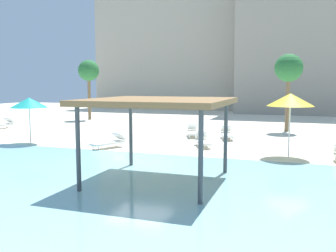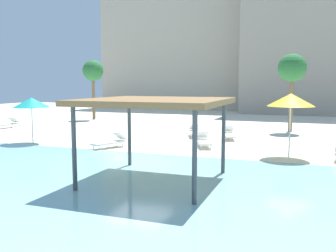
{
  "view_description": "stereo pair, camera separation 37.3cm",
  "coord_description": "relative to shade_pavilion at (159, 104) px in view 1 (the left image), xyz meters",
  "views": [
    {
      "loc": [
        6.13,
        -14.21,
        3.26
      ],
      "look_at": [
        0.59,
        2.0,
        1.3
      ],
      "focal_mm": 39.35,
      "sensor_mm": 36.0,
      "label": 1
    },
    {
      "loc": [
        6.48,
        -14.08,
        3.26
      ],
      "look_at": [
        0.59,
        2.0,
        1.3
      ],
      "focal_mm": 39.35,
      "sensor_mm": 36.0,
      "label": 2
    }
  ],
  "objects": [
    {
      "name": "lounge_chair_2",
      "position": [
        -0.26,
        7.35,
        -2.29
      ],
      "size": [
        1.26,
        1.98,
        0.74
      ],
      "rotation": [
        0.0,
        0.0,
        -1.19
      ],
      "color": "white",
      "rests_on": "ground"
    },
    {
      "name": "lounge_chair_1",
      "position": [
        -4.65,
        5.37,
        -2.29
      ],
      "size": [
        1.35,
        1.97,
        0.74
      ],
      "rotation": [
        0.0,
        0.0,
        -2.01
      ],
      "color": "white",
      "rests_on": "ground"
    },
    {
      "name": "hotel_block_0",
      "position": [
        -11.3,
        38.14,
        5.19
      ],
      "size": [
        20.36,
        9.51,
        15.62
      ],
      "primitive_type": "cube",
      "color": "#B2A893",
      "rests_on": "ground"
    },
    {
      "name": "beach_umbrella_yellow_0",
      "position": [
        4.03,
        5.93,
        -0.06
      ],
      "size": [
        2.05,
        2.05,
        2.85
      ],
      "color": "silver",
      "rests_on": "ground"
    },
    {
      "name": "lagoon_water",
      "position": [
        -1.96,
        -2.32,
        -2.6
      ],
      "size": [
        44.0,
        13.5,
        0.04
      ],
      "primitive_type": "cube",
      "color": "#8CC6CC",
      "rests_on": "ground"
    },
    {
      "name": "beach_umbrella_teal_3",
      "position": [
        -9.49,
        5.24,
        -0.37
      ],
      "size": [
        1.99,
        1.99,
        2.53
      ],
      "color": "silver",
      "rests_on": "ground"
    },
    {
      "name": "palm_tree_0",
      "position": [
        -13.59,
        18.35,
        1.76
      ],
      "size": [
        1.9,
        1.9,
        5.44
      ],
      "color": "brown",
      "rests_on": "ground"
    },
    {
      "name": "lounge_chair_6",
      "position": [
        -1.72,
        10.66,
        -2.29
      ],
      "size": [
        1.18,
        1.99,
        0.74
      ],
      "rotation": [
        0.0,
        0.0,
        -1.24
      ],
      "color": "white",
      "rests_on": "ground"
    },
    {
      "name": "ground_plane",
      "position": [
        -1.96,
        2.93,
        -2.62
      ],
      "size": [
        80.0,
        80.0,
        0.0
      ],
      "primitive_type": "plane",
      "color": "beige"
    },
    {
      "name": "lounge_chair_0",
      "position": [
        -16.08,
        10.25,
        -2.29
      ],
      "size": [
        0.85,
        1.96,
        0.74
      ],
      "rotation": [
        0.0,
        0.0,
        -1.71
      ],
      "color": "white",
      "rests_on": "ground"
    },
    {
      "name": "palm_tree_1",
      "position": [
        3.76,
        15.3,
        1.63
      ],
      "size": [
        1.9,
        1.9,
        5.3
      ],
      "color": "brown",
      "rests_on": "ground"
    },
    {
      "name": "shade_pavilion",
      "position": [
        0.0,
        0.0,
        0.0
      ],
      "size": [
        4.46,
        4.46,
        2.78
      ],
      "color": "#42474C",
      "rests_on": "ground"
    },
    {
      "name": "hotel_block_1",
      "position": [
        7.4,
        34.93,
        5.69
      ],
      "size": [
        18.96,
        11.74,
        16.62
      ],
      "primitive_type": "cube",
      "color": "#9E9384",
      "rests_on": "ground"
    },
    {
      "name": "lounge_chair_4",
      "position": [
        0.47,
        10.42,
        -2.29
      ],
      "size": [
        1.09,
        1.99,
        0.74
      ],
      "rotation": [
        0.0,
        0.0,
        -1.3
      ],
      "color": "white",
      "rests_on": "ground"
    }
  ]
}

